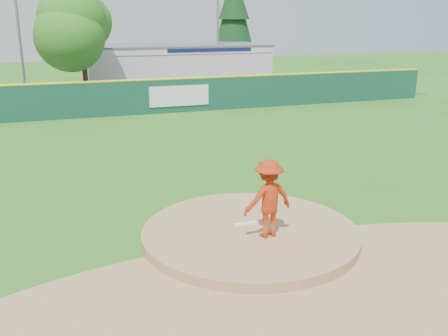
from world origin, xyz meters
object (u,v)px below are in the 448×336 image
object	(u,v)px
light_pole_right	(218,17)
pool_building_grp	(174,64)
pitcher	(268,198)
conifer_tree	(234,17)
deciduous_tree	(82,32)
light_pole_left	(16,8)
van	(71,95)

from	to	relation	value
light_pole_right	pool_building_grp	bearing A→B (deg)	135.05
pitcher	conifer_tree	bearing A→B (deg)	-115.96
conifer_tree	light_pole_right	bearing A→B (deg)	-119.74
deciduous_tree	light_pole_left	size ratio (longest dim) A/B	0.67
deciduous_tree	light_pole_right	bearing A→B (deg)	19.98
light_pole_left	light_pole_right	world-z (taller)	light_pole_left
van	pool_building_grp	world-z (taller)	pool_building_grp
pitcher	light_pole_left	xyz separation A→B (m)	(-6.24, 27.51, 4.83)
light_pole_left	light_pole_right	xyz separation A→B (m)	(15.00, 2.00, -0.51)
pitcher	light_pole_right	bearing A→B (deg)	-113.23
pool_building_grp	conifer_tree	xyz separation A→B (m)	(7.00, 4.01, 3.88)
van	light_pole_right	world-z (taller)	light_pole_right
pool_building_grp	conifer_tree	world-z (taller)	conifer_tree
pool_building_grp	conifer_tree	distance (m)	8.95
conifer_tree	pool_building_grp	bearing A→B (deg)	-150.22
van	light_pole_left	bearing A→B (deg)	29.35
van	conifer_tree	bearing A→B (deg)	-58.24
van	light_pole_left	size ratio (longest dim) A/B	0.39
light_pole_left	light_pole_right	distance (m)	15.14
deciduous_tree	conifer_tree	xyz separation A→B (m)	(15.00, 11.00, 0.99)
pool_building_grp	van	bearing A→B (deg)	-135.59
pitcher	pool_building_grp	xyz separation A→B (m)	(5.76, 32.51, 0.44)
deciduous_tree	conifer_tree	distance (m)	18.63
conifer_tree	van	bearing A→B (deg)	-141.25
conifer_tree	light_pole_left	distance (m)	21.03
pool_building_grp	deciduous_tree	distance (m)	11.01
van	conifer_tree	distance (m)	21.23
deciduous_tree	light_pole_left	bearing A→B (deg)	153.43
deciduous_tree	light_pole_left	world-z (taller)	light_pole_left
van	pool_building_grp	bearing A→B (deg)	-52.58
pool_building_grp	deciduous_tree	size ratio (longest dim) A/B	2.07
pool_building_grp	conifer_tree	size ratio (longest dim) A/B	1.60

